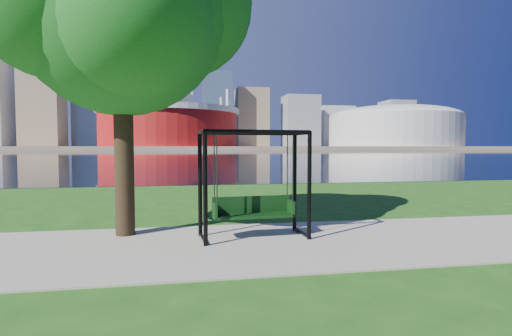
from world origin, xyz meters
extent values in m
plane|color=#1E5114|center=(0.00, 0.00, 0.00)|extent=(900.00, 900.00, 0.00)
cube|color=#9E937F|center=(0.00, -0.50, 0.01)|extent=(120.00, 4.00, 0.03)
cube|color=black|center=(0.00, 102.00, 0.01)|extent=(900.00, 180.00, 0.02)
cube|color=#937F60|center=(0.00, 306.00, 1.00)|extent=(900.00, 228.00, 2.00)
cylinder|color=maroon|center=(-10.00, 235.00, 13.00)|extent=(80.00, 80.00, 22.00)
cylinder|color=silver|center=(-10.00, 235.00, 22.50)|extent=(83.00, 83.00, 3.00)
cylinder|color=silver|center=(22.91, 254.00, 18.00)|extent=(2.00, 2.00, 32.00)
cylinder|color=silver|center=(-42.91, 254.00, 18.00)|extent=(2.00, 2.00, 32.00)
cylinder|color=silver|center=(-42.91, 216.00, 18.00)|extent=(2.00, 2.00, 32.00)
cylinder|color=silver|center=(22.91, 216.00, 18.00)|extent=(2.00, 2.00, 32.00)
cylinder|color=beige|center=(135.00, 235.00, 12.00)|extent=(84.00, 84.00, 20.00)
ellipsoid|color=beige|center=(135.00, 235.00, 21.00)|extent=(84.00, 84.00, 15.12)
cube|color=#998466|center=(-100.00, 300.00, 46.00)|extent=(26.00, 26.00, 88.00)
cube|color=slate|center=(-70.00, 325.00, 49.50)|extent=(30.00, 24.00, 95.00)
cube|color=gray|center=(-40.00, 305.00, 38.00)|extent=(24.00, 24.00, 72.00)
cube|color=silver|center=(-10.00, 335.00, 42.00)|extent=(32.00, 28.00, 80.00)
cube|color=slate|center=(25.00, 310.00, 31.00)|extent=(22.00, 22.00, 58.00)
cube|color=#998466|center=(55.00, 325.00, 26.00)|extent=(26.00, 26.00, 48.00)
cube|color=gray|center=(95.00, 315.00, 23.00)|extent=(28.00, 24.00, 42.00)
cube|color=silver|center=(135.00, 340.00, 20.00)|extent=(30.00, 26.00, 36.00)
cube|color=gray|center=(185.00, 320.00, 22.00)|extent=(24.00, 24.00, 40.00)
cube|color=#998466|center=(225.00, 335.00, 18.00)|extent=(26.00, 26.00, 32.00)
sphere|color=#998466|center=(-100.00, 300.00, 93.50)|extent=(10.00, 10.00, 10.00)
cylinder|color=black|center=(-1.34, -0.49, 1.13)|extent=(0.09, 0.09, 2.26)
cylinder|color=black|center=(0.82, -0.33, 1.13)|extent=(0.09, 0.09, 2.26)
cylinder|color=black|center=(-1.41, 0.39, 1.13)|extent=(0.09, 0.09, 2.26)
cylinder|color=black|center=(0.75, 0.55, 1.13)|extent=(0.09, 0.09, 2.26)
cylinder|color=black|center=(-0.26, -0.41, 2.26)|extent=(2.17, 0.25, 0.09)
cylinder|color=black|center=(-0.33, 0.47, 2.26)|extent=(2.17, 0.25, 0.09)
cylinder|color=black|center=(-1.37, -0.05, 2.26)|extent=(0.15, 0.89, 0.09)
cylinder|color=black|center=(-1.37, -0.05, 0.08)|extent=(0.14, 0.89, 0.07)
cylinder|color=black|center=(0.79, 0.11, 2.26)|extent=(0.15, 0.89, 0.09)
cylinder|color=black|center=(0.79, 0.11, 0.08)|extent=(0.14, 0.89, 0.07)
cube|color=black|center=(-0.29, 0.03, 0.49)|extent=(1.75, 0.57, 0.06)
cube|color=black|center=(-0.31, 0.22, 0.71)|extent=(1.72, 0.18, 0.37)
cube|color=black|center=(-1.12, -0.03, 0.63)|extent=(0.08, 0.45, 0.33)
cube|color=black|center=(0.54, 0.09, 0.63)|extent=(0.08, 0.45, 0.33)
cylinder|color=#36363C|center=(-1.09, -0.21, 1.50)|extent=(0.03, 0.03, 1.43)
cylinder|color=#36363C|center=(0.53, -0.09, 1.50)|extent=(0.03, 0.03, 1.43)
cylinder|color=#36363C|center=(-1.12, 0.15, 1.50)|extent=(0.03, 0.03, 1.43)
cylinder|color=#36363C|center=(0.50, 0.27, 1.50)|extent=(0.03, 0.03, 1.43)
cylinder|color=black|center=(-3.03, 0.81, 2.07)|extent=(0.41, 0.41, 4.14)
sphere|color=#1A591B|center=(-3.03, 0.81, 4.89)|extent=(4.52, 4.52, 4.52)
sphere|color=#1A591B|center=(-1.80, 1.37, 5.27)|extent=(3.39, 3.39, 3.39)
sphere|color=#1A591B|center=(-2.65, -0.23, 4.42)|extent=(3.01, 3.01, 3.01)
camera|label=1|loc=(-1.75, -8.26, 1.97)|focal=28.00mm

